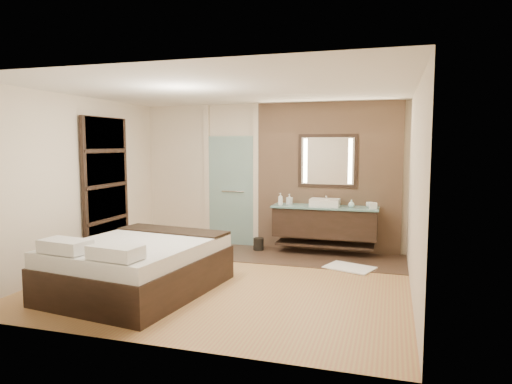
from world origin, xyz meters
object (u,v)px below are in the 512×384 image
(mirror_unit, at_px, (328,161))
(bed, at_px, (138,266))
(vanity, at_px, (325,222))
(waste_bin, at_px, (258,244))

(mirror_unit, relative_size, bed, 0.45)
(vanity, distance_m, mirror_unit, 1.10)
(mirror_unit, bearing_deg, bed, -124.78)
(vanity, height_order, waste_bin, vanity)
(vanity, distance_m, waste_bin, 1.29)
(bed, xyz_separation_m, waste_bin, (0.87, 2.68, -0.23))
(vanity, xyz_separation_m, waste_bin, (-1.20, -0.07, -0.46))
(bed, bearing_deg, mirror_unit, 62.52)
(mirror_unit, height_order, waste_bin, mirror_unit)
(mirror_unit, distance_m, bed, 3.86)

